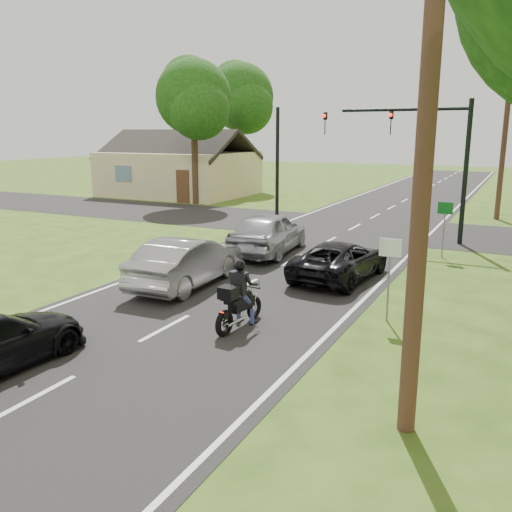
# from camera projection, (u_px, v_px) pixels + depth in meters

# --- Properties ---
(ground) EXTENTS (140.00, 140.00, 0.00)m
(ground) POSITION_uv_depth(u_px,v_px,m) (165.00, 328.00, 13.21)
(ground) COLOR #2F4A15
(ground) RESTS_ON ground
(road) EXTENTS (8.00, 100.00, 0.01)m
(road) POSITION_uv_depth(u_px,v_px,m) (312.00, 250.00, 21.92)
(road) COLOR black
(road) RESTS_ON ground
(cross_road) EXTENTS (60.00, 7.00, 0.01)m
(cross_road) POSITION_uv_depth(u_px,v_px,m) (355.00, 227.00, 27.15)
(cross_road) COLOR black
(cross_road) RESTS_ON ground
(motorcycle_rider) EXTENTS (0.56, 1.99, 1.71)m
(motorcycle_rider) POSITION_uv_depth(u_px,v_px,m) (238.00, 301.00, 13.12)
(motorcycle_rider) COLOR black
(motorcycle_rider) RESTS_ON ground
(dark_suv) EXTENTS (2.42, 4.59, 1.23)m
(dark_suv) POSITION_uv_depth(u_px,v_px,m) (340.00, 260.00, 17.54)
(dark_suv) COLOR black
(dark_suv) RESTS_ON road
(silver_sedan) EXTENTS (1.81, 4.69, 1.52)m
(silver_sedan) POSITION_uv_depth(u_px,v_px,m) (187.00, 262.00, 16.70)
(silver_sedan) COLOR #A0A0A4
(silver_sedan) RESTS_ON road
(silver_suv) EXTENTS (2.42, 5.05, 1.66)m
(silver_suv) POSITION_uv_depth(u_px,v_px,m) (268.00, 232.00, 21.14)
(silver_suv) COLOR #A0A2A8
(silver_suv) RESTS_ON road
(traffic_signal) EXTENTS (6.38, 0.44, 6.00)m
(traffic_signal) POSITION_uv_depth(u_px,v_px,m) (421.00, 145.00, 23.01)
(traffic_signal) COLOR black
(traffic_signal) RESTS_ON ground
(signal_pole_far) EXTENTS (0.20, 0.20, 6.00)m
(signal_pole_far) POSITION_uv_depth(u_px,v_px,m) (277.00, 162.00, 30.49)
(signal_pole_far) COLOR black
(signal_pole_far) RESTS_ON ground
(utility_pole_near) EXTENTS (1.60, 0.28, 10.00)m
(utility_pole_near) POSITION_uv_depth(u_px,v_px,m) (428.00, 103.00, 7.62)
(utility_pole_near) COLOR brown
(utility_pole_near) RESTS_ON ground
(utility_pole_far) EXTENTS (1.60, 0.28, 10.00)m
(utility_pole_far) POSITION_uv_depth(u_px,v_px,m) (506.00, 124.00, 28.52)
(utility_pole_far) COLOR brown
(utility_pole_far) RESTS_ON ground
(sign_white) EXTENTS (0.55, 0.07, 2.12)m
(sign_white) POSITION_uv_depth(u_px,v_px,m) (390.00, 260.00, 13.39)
(sign_white) COLOR slate
(sign_white) RESTS_ON ground
(sign_green) EXTENTS (0.55, 0.07, 2.12)m
(sign_green) POSITION_uv_depth(u_px,v_px,m) (445.00, 216.00, 20.27)
(sign_green) COLOR slate
(sign_green) RESTS_ON ground
(tree_left_near) EXTENTS (5.12, 4.96, 9.22)m
(tree_left_near) POSITION_uv_depth(u_px,v_px,m) (195.00, 101.00, 34.10)
(tree_left_near) COLOR #332316
(tree_left_near) RESTS_ON ground
(tree_left_far) EXTENTS (5.76, 5.58, 10.14)m
(tree_left_far) POSITION_uv_depth(u_px,v_px,m) (242.00, 100.00, 43.51)
(tree_left_far) COLOR #332316
(tree_left_far) RESTS_ON ground
(house) EXTENTS (10.20, 8.00, 4.84)m
(house) POSITION_uv_depth(u_px,v_px,m) (180.00, 171.00, 40.71)
(house) COLOR tan
(house) RESTS_ON ground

